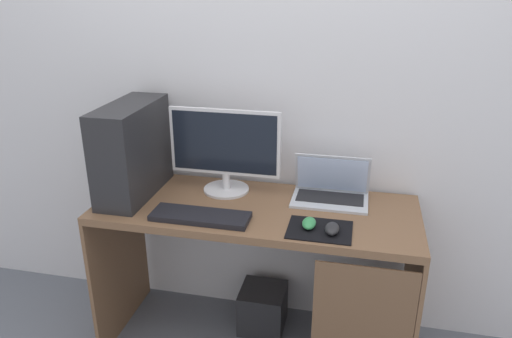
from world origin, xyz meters
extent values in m
cube|color=silver|center=(0.00, 0.32, 1.30)|extent=(4.00, 0.04, 2.60)
cube|color=brown|center=(0.00, 0.00, 0.74)|extent=(1.43, 0.56, 0.03)
cube|color=brown|center=(-0.71, 0.00, 0.36)|extent=(0.02, 0.56, 0.72)
cube|color=brown|center=(0.71, 0.00, 0.36)|extent=(0.02, 0.56, 0.72)
cube|color=brown|center=(0.50, -0.27, 0.40)|extent=(0.40, 0.01, 0.58)
cube|color=#232326|center=(-0.59, 0.02, 0.97)|extent=(0.19, 0.48, 0.43)
cylinder|color=silver|center=(-0.18, 0.14, 0.76)|extent=(0.22, 0.22, 0.01)
cylinder|color=silver|center=(-0.18, 0.14, 0.81)|extent=(0.04, 0.04, 0.08)
cube|color=silver|center=(-0.18, 0.13, 1.00)|extent=(0.52, 0.02, 0.31)
cube|color=black|center=(-0.18, 0.12, 1.00)|extent=(0.49, 0.00, 0.28)
cube|color=#B7BCC6|center=(0.32, 0.12, 0.76)|extent=(0.34, 0.21, 0.01)
cube|color=black|center=(0.32, 0.14, 0.77)|extent=(0.30, 0.13, 0.00)
cube|color=#B7BCC6|center=(0.32, 0.20, 0.87)|extent=(0.34, 0.06, 0.20)
cube|color=#ADC1E5|center=(0.32, 0.19, 0.87)|extent=(0.32, 0.05, 0.17)
cube|color=black|center=(-0.20, -0.17, 0.77)|extent=(0.42, 0.14, 0.02)
cube|color=black|center=(0.30, -0.16, 0.76)|extent=(0.26, 0.20, 0.00)
ellipsoid|color=#338C4C|center=(0.25, -0.15, 0.78)|extent=(0.06, 0.10, 0.03)
ellipsoid|color=#232326|center=(0.35, -0.17, 0.78)|extent=(0.06, 0.10, 0.03)
cube|color=#232326|center=(0.01, 0.12, 0.11)|extent=(0.23, 0.23, 0.23)
camera|label=1|loc=(0.42, -1.90, 1.71)|focal=33.88mm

